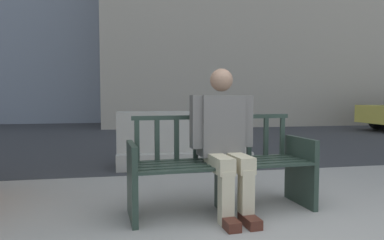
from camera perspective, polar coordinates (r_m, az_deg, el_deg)
The scene contains 4 objects.
street_asphalt at distance 10.73m, azimuth -4.32°, elevation -1.88°, with size 120.00×12.00×0.01m, color #333335.
street_bench at distance 3.20m, azimuth 4.90°, elevation -8.01°, with size 1.73×0.66×0.88m.
seated_person at distance 3.11m, azimuth 5.38°, elevation -2.90°, with size 0.59×0.75×1.31m.
jersey_barrier_centre at distance 5.24m, azimuth -1.38°, elevation -4.04°, with size 2.02×0.75×0.84m.
Camera 1 is at (-1.18, -1.92, 1.05)m, focal length 32.00 mm.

